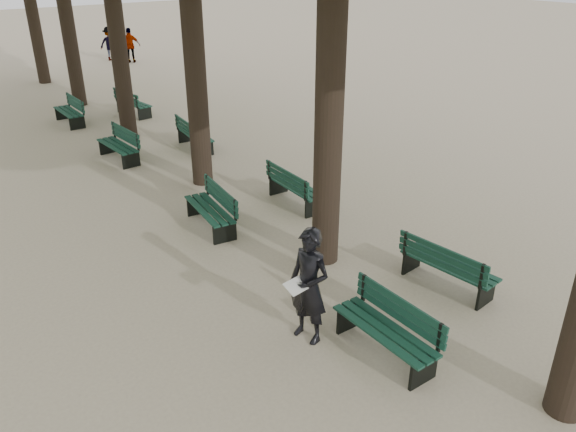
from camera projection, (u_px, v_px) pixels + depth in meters
ground at (377, 372)px, 8.17m from camera, size 120.00×120.00×0.00m
bench_left_0 at (384, 340)px, 8.42m from camera, size 0.60×1.81×0.92m
bench_left_1 at (210, 216)px, 12.28m from camera, size 0.80×1.86×0.92m
bench_left_2 at (119, 151)px, 16.19m from camera, size 0.67×1.83×0.92m
bench_left_3 at (70, 116)px, 19.52m from camera, size 0.58×1.80×0.92m
bench_right_0 at (447, 274)px, 10.12m from camera, size 0.75×1.85×0.92m
bench_right_1 at (296, 194)px, 13.41m from camera, size 0.67×1.83×0.92m
bench_right_2 at (195, 140)px, 17.11m from camera, size 0.77×1.85×0.92m
bench_right_3 at (134, 108)px, 20.59m from camera, size 0.77×1.85×0.92m
man_with_map at (309, 286)px, 8.50m from camera, size 0.71×0.83×1.91m
pedestrian_b at (110, 44)px, 30.33m from camera, size 1.08×1.03×1.76m
pedestrian_c at (130, 45)px, 29.75m from camera, size 1.08×0.85×1.78m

